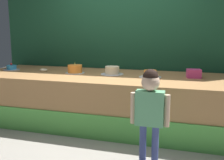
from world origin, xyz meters
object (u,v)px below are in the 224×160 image
Objects in this scene: donut at (44,70)px; cake_center at (112,71)px; pink_box at (194,74)px; cake_left at (75,69)px; child_figure at (150,105)px; cake_far_left at (12,68)px; cake_right at (150,74)px.

cake_center is at bearing -0.52° from donut.
pink_box is 0.55× the size of cake_center.
cake_left reaches higher than pink_box.
pink_box is 1.83m from cake_left.
child_figure is 2.40m from donut.
cake_left is at bearing -5.85° from donut.
cake_center is at bearing 0.83° from cake_far_left.
cake_center is 1.09× the size of cake_right.
donut is 0.44× the size of cake_left.
cake_left is at bearing 177.98° from cake_right.
cake_left reaches higher than cake_center.
donut is at bearing 176.70° from cake_right.
child_figure is at bearing -80.97° from cake_right.
cake_left is at bearing -176.57° from pink_box.
cake_far_left is at bearing -176.48° from donut.
pink_box reaches higher than cake_right.
child_figure is 7.88× the size of donut.
cake_center is at bearing 4.81° from cake_left.
donut is at bearing 147.04° from child_figure.
cake_left is 0.94× the size of cake_right.
child_figure is at bearing -58.34° from cake_center.
cake_far_left is at bearing -178.41° from pink_box.
cake_right reaches higher than donut.
cake_far_left is (-2.62, 1.27, 0.12)m from child_figure.
cake_right is at bearing -165.95° from pink_box.
cake_right is at bearing -3.30° from donut.
cake_far_left is at bearing 178.83° from cake_left.
cake_far_left is at bearing -179.17° from cake_center.
child_figure is 1.42m from pink_box.
pink_box is 0.60× the size of cake_right.
pink_box is 0.64× the size of cake_left.
cake_center is at bearing -177.26° from pink_box.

